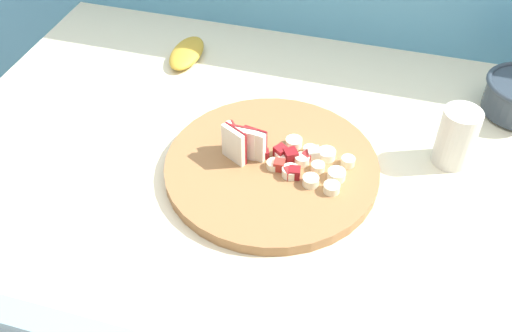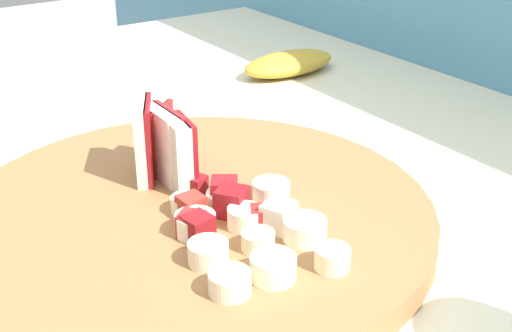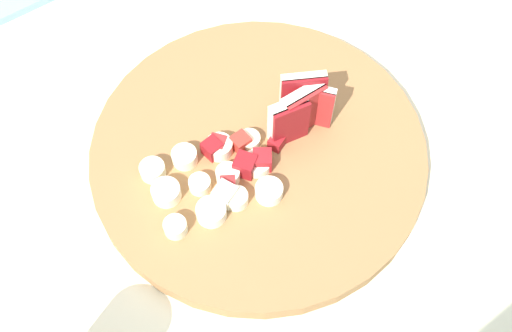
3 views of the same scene
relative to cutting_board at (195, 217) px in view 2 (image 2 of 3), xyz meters
name	(u,v)px [view 2 (image 2 of 3)]	position (x,y,z in m)	size (l,w,h in m)	color
cutting_board	(195,217)	(0.00, 0.00, 0.00)	(0.36, 0.36, 0.02)	olive
apple_wedge_fan	(162,145)	(-0.05, 0.00, 0.04)	(0.07, 0.05, 0.06)	#A32323
apple_dice_pile	(225,209)	(0.03, 0.01, 0.02)	(0.10, 0.08, 0.02)	maroon
banana_slice_rows	(251,231)	(0.06, 0.01, 0.02)	(0.14, 0.12, 0.02)	beige
banana_peel	(289,63)	(-0.26, 0.28, 0.00)	(0.13, 0.06, 0.03)	gold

